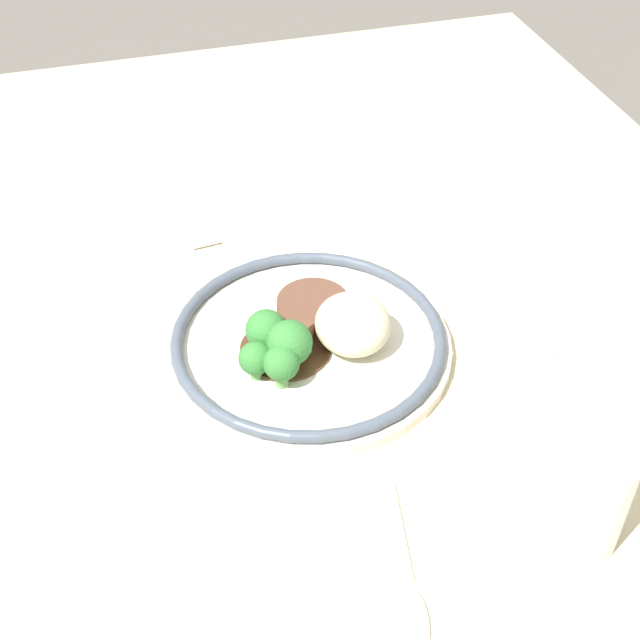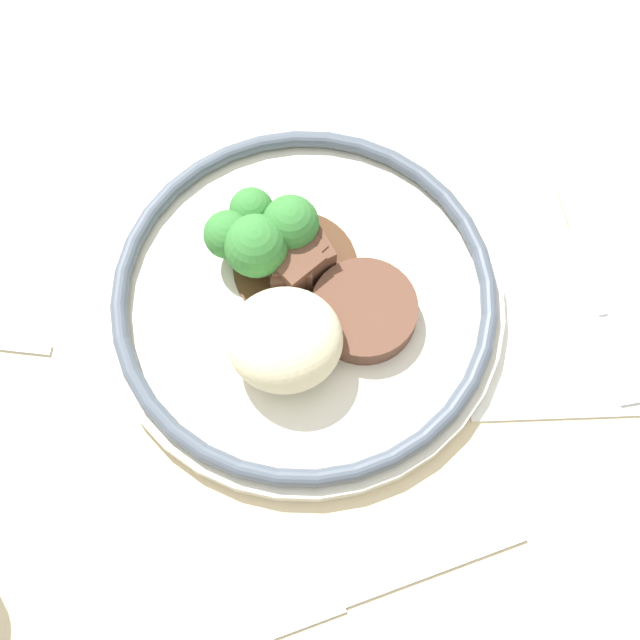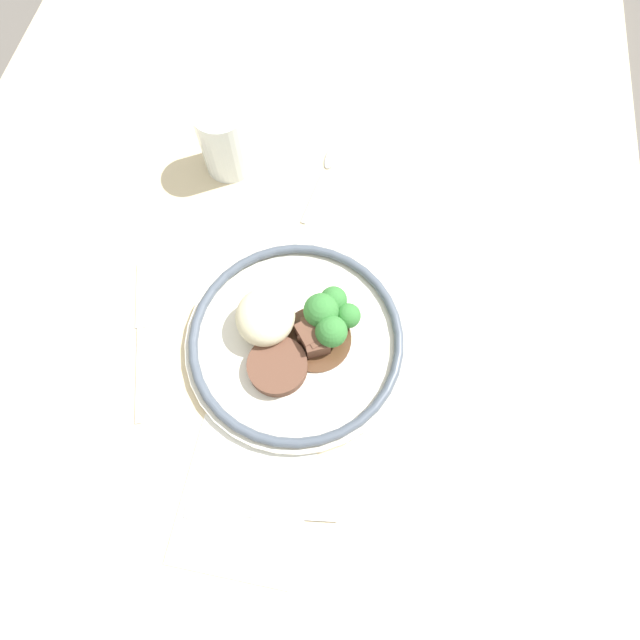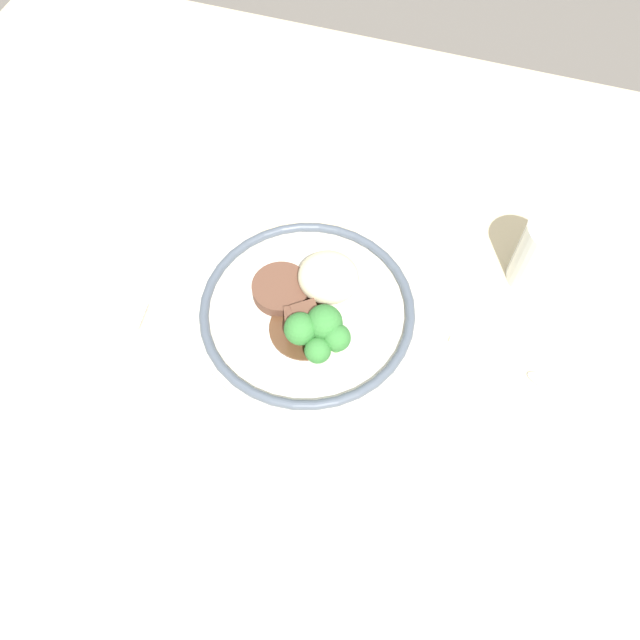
{
  "view_description": "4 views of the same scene",
  "coord_description": "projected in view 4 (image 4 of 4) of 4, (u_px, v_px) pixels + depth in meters",
  "views": [
    {
      "loc": [
        0.57,
        -0.22,
        0.65
      ],
      "look_at": [
        -0.07,
        -0.03,
        0.07
      ],
      "focal_mm": 50.0,
      "sensor_mm": 36.0,
      "label": 1
    },
    {
      "loc": [
        -0.04,
        0.2,
        0.63
      ],
      "look_at": [
        -0.06,
        -0.03,
        0.07
      ],
      "focal_mm": 50.0,
      "sensor_mm": 36.0,
      "label": 2
    },
    {
      "loc": [
        -0.26,
        -0.11,
        0.65
      ],
      "look_at": [
        -0.03,
        -0.08,
        0.1
      ],
      "focal_mm": 28.0,
      "sensor_mm": 36.0,
      "label": 3
    },
    {
      "loc": [
        0.09,
        -0.42,
        0.73
      ],
      "look_at": [
        -0.03,
        -0.07,
        0.08
      ],
      "focal_mm": 35.0,
      "sensor_mm": 36.0,
      "label": 4
    }
  ],
  "objects": [
    {
      "name": "knife",
      "position": [
        340.0,
        196.0,
        0.89
      ],
      "size": [
        0.21,
        0.07,
        0.0
      ],
      "rotation": [
        0.0,
        0.0,
        0.27
      ],
      "color": "silver",
      "rests_on": "dining_table"
    },
    {
      "name": "fork",
      "position": [
        163.0,
        261.0,
        0.83
      ],
      "size": [
        0.03,
        0.17,
        0.0
      ],
      "rotation": [
        0.0,
        0.0,
        1.68
      ],
      "color": "silver",
      "rests_on": "napkin"
    },
    {
      "name": "plate",
      "position": [
        310.0,
        309.0,
        0.78
      ],
      "size": [
        0.28,
        0.28,
        0.07
      ],
      "color": "silver",
      "rests_on": "dining_table"
    },
    {
      "name": "ground_plane",
      "position": [
        354.0,
        314.0,
        0.85
      ],
      "size": [
        8.0,
        8.0,
        0.0
      ],
      "primitive_type": "plane",
      "color": "#5B5651"
    },
    {
      "name": "spoon",
      "position": [
        532.0,
        375.0,
        0.75
      ],
      "size": [
        0.15,
        0.04,
        0.01
      ],
      "rotation": [
        0.0,
        0.0,
        -0.18
      ],
      "color": "silver",
      "rests_on": "dining_table"
    },
    {
      "name": "dining_table",
      "position": [
        355.0,
        304.0,
        0.83
      ],
      "size": [
        1.53,
        1.01,
        0.05
      ],
      "color": "beige",
      "rests_on": "ground"
    },
    {
      "name": "juice_glass",
      "position": [
        543.0,
        257.0,
        0.78
      ],
      "size": [
        0.07,
        0.07,
        0.1
      ],
      "color": "orange",
      "rests_on": "dining_table"
    },
    {
      "name": "napkin",
      "position": [
        176.0,
        262.0,
        0.83
      ],
      "size": [
        0.17,
        0.15,
        0.0
      ],
      "color": "white",
      "rests_on": "dining_table"
    }
  ]
}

